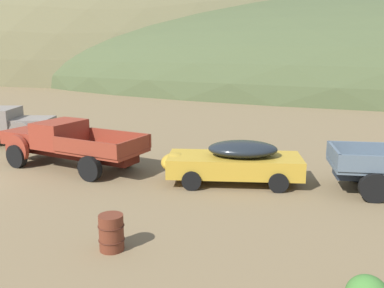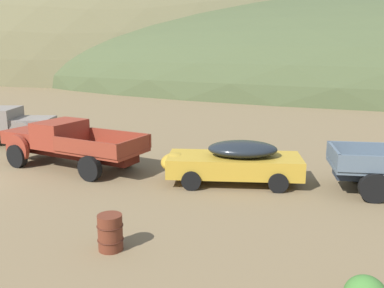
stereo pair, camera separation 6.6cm
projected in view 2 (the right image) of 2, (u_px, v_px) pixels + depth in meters
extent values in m
ellipsoid|color=brown|center=(108.00, 76.00, 79.30)|extent=(110.16, 52.42, 54.08)
ellipsoid|color=#424C2D|center=(369.00, 83.00, 62.20)|extent=(116.67, 64.73, 25.25)
cube|color=slate|center=(34.00, 123.00, 21.08)|extent=(2.28, 2.28, 0.55)
cube|color=#B7B2A8|center=(51.00, 124.00, 21.07)|extent=(0.48, 1.19, 0.44)
cylinder|color=slate|center=(21.00, 134.00, 20.12)|extent=(1.19, 0.57, 1.20)
cylinder|color=slate|center=(38.00, 126.00, 22.20)|extent=(1.19, 0.57, 1.20)
cube|color=slate|center=(3.00, 118.00, 21.05)|extent=(1.92, 2.38, 1.05)
cube|color=black|center=(15.00, 114.00, 20.99)|extent=(0.62, 1.66, 0.59)
cylinder|color=black|center=(21.00, 140.00, 20.13)|extent=(1.00, 0.58, 0.96)
cylinder|color=black|center=(39.00, 131.00, 22.31)|extent=(1.00, 0.58, 0.96)
cube|color=#42140D|center=(72.00, 152.00, 17.08)|extent=(6.17, 1.82, 0.36)
cube|color=maroon|center=(33.00, 136.00, 18.01)|extent=(2.15, 2.00, 0.55)
cube|color=#B7B2A8|center=(18.00, 134.00, 18.43)|extent=(0.25, 1.20, 0.44)
cylinder|color=maroon|center=(56.00, 140.00, 18.86)|extent=(1.21, 0.35, 1.20)
cylinder|color=maroon|center=(18.00, 149.00, 17.08)|extent=(1.21, 0.35, 1.20)
cube|color=maroon|center=(60.00, 134.00, 17.19)|extent=(1.68, 2.19, 1.05)
cube|color=black|center=(49.00, 127.00, 17.44)|extent=(0.29, 1.69, 0.59)
cube|color=maroon|center=(103.00, 150.00, 16.26)|extent=(3.34, 2.51, 0.12)
cube|color=maroon|center=(120.00, 137.00, 17.09)|extent=(3.06, 0.53, 0.55)
cube|color=maroon|center=(84.00, 147.00, 15.28)|extent=(3.06, 0.53, 0.55)
cube|color=maroon|center=(134.00, 146.00, 15.51)|extent=(0.39, 2.09, 0.55)
cylinder|color=black|center=(57.00, 145.00, 18.97)|extent=(0.99, 0.41, 0.96)
cylinder|color=black|center=(17.00, 156.00, 17.09)|extent=(0.99, 0.41, 0.96)
cylinder|color=black|center=(126.00, 155.00, 17.17)|extent=(0.99, 0.41, 0.96)
cylinder|color=black|center=(90.00, 168.00, 15.30)|extent=(0.99, 0.41, 0.96)
cube|color=#B28928|center=(234.00, 165.00, 15.02)|extent=(5.11, 3.07, 0.68)
ellipsoid|color=black|center=(243.00, 149.00, 14.86)|extent=(2.83, 2.25, 0.57)
ellipsoid|color=#B28928|center=(175.00, 162.00, 15.18)|extent=(1.41, 1.73, 0.61)
cylinder|color=black|center=(195.00, 166.00, 16.13)|extent=(0.71, 0.37, 0.68)
cylinder|color=black|center=(191.00, 181.00, 14.30)|extent=(0.71, 0.37, 0.68)
cylinder|color=black|center=(272.00, 168.00, 15.88)|extent=(0.71, 0.37, 0.68)
cylinder|color=black|center=(278.00, 183.00, 14.06)|extent=(0.71, 0.37, 0.68)
cube|color=#4D5B67|center=(374.00, 166.00, 14.03)|extent=(3.18, 2.58, 0.12)
cube|color=#4D5B67|center=(384.00, 165.00, 12.96)|extent=(2.79, 0.67, 0.55)
cube|color=#4D5B67|center=(367.00, 150.00, 14.95)|extent=(2.79, 0.67, 0.55)
cube|color=#4D5B67|center=(333.00, 155.00, 14.15)|extent=(0.51, 2.04, 0.55)
cylinder|color=black|center=(374.00, 188.00, 13.12)|extent=(1.00, 0.47, 0.96)
cylinder|color=black|center=(358.00, 169.00, 15.19)|extent=(1.00, 0.47, 0.96)
cylinder|color=#5B2819|center=(110.00, 232.00, 9.99)|extent=(0.60, 0.60, 0.89)
torus|color=#401C11|center=(110.00, 225.00, 9.95)|extent=(0.64, 0.64, 0.03)
torus|color=#401C11|center=(111.00, 239.00, 10.03)|extent=(0.64, 0.64, 0.03)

